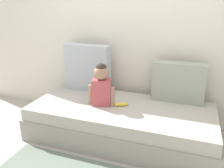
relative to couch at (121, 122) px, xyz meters
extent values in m
plane|color=#B2ADA3|center=(0.00, 0.00, -0.19)|extent=(12.00, 12.00, 0.00)
cube|color=silver|center=(0.00, 0.59, 1.04)|extent=(5.29, 0.10, 2.47)
cube|color=#9C978F|center=(0.00, 0.00, -0.07)|extent=(2.09, 0.92, 0.26)
cube|color=#B7B2A8|center=(0.00, 0.00, 0.13)|extent=(2.03, 0.90, 0.14)
cube|color=#B2BCC6|center=(-0.57, 0.36, 0.50)|extent=(0.59, 0.16, 0.60)
cube|color=#99A393|center=(0.57, 0.36, 0.43)|extent=(0.59, 0.16, 0.46)
cube|color=#B24C51|center=(-0.22, -0.04, 0.35)|extent=(0.23, 0.18, 0.30)
sphere|color=#9E755B|center=(-0.22, -0.04, 0.58)|extent=(0.16, 0.16, 0.16)
sphere|color=#2D231E|center=(-0.22, -0.04, 0.62)|extent=(0.13, 0.13, 0.13)
cylinder|color=#9E755B|center=(-0.35, -0.04, 0.31)|extent=(0.06, 0.06, 0.23)
cylinder|color=#9E755B|center=(-0.09, -0.04, 0.31)|extent=(0.06, 0.06, 0.23)
ellipsoid|color=yellow|center=(0.00, 0.00, 0.22)|extent=(0.17, 0.12, 0.04)
camera|label=1|loc=(0.70, -2.27, 1.29)|focal=37.08mm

